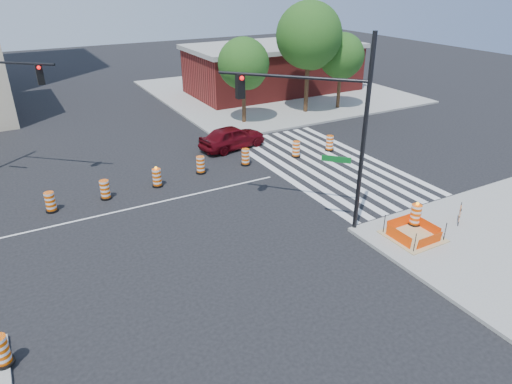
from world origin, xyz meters
TOP-DOWN VIEW (x-y plane):
  - ground at (0.00, 0.00)m, footprint 120.00×120.00m
  - sidewalk_ne at (18.00, 18.00)m, footprint 22.00×22.00m
  - crosswalk_east at (10.95, 0.00)m, footprint 6.75×13.50m
  - lane_centerline at (0.00, 0.00)m, footprint 14.00×0.12m
  - excavation_pit at (9.00, -9.00)m, footprint 2.20×2.20m
  - brick_storefront at (18.00, 18.00)m, footprint 16.50×8.50m
  - red_coupe at (7.24, 5.40)m, footprint 4.83×2.60m
  - signal_pole_se at (6.09, -5.77)m, footprint 4.58×4.77m
  - pit_drum at (9.85, -8.26)m, footprint 0.60×0.60m
  - sw_corner_drum at (-7.12, -8.35)m, footprint 0.59×0.59m
  - barricade at (11.82, -9.10)m, footprint 0.63×0.50m
  - tree_north_c at (10.59, 10.04)m, footprint 3.84×3.84m
  - tree_north_d at (16.51, 10.18)m, footprint 5.22×5.22m
  - tree_north_e at (19.69, 9.89)m, footprint 3.75×3.75m
  - median_drum_2 at (-4.60, 1.62)m, footprint 0.60×0.60m
  - median_drum_3 at (-1.94, 1.76)m, footprint 0.60×0.60m
  - median_drum_4 at (0.91, 1.94)m, footprint 0.60×0.60m
  - median_drum_5 at (3.74, 2.50)m, footprint 0.60×0.60m
  - median_drum_6 at (6.64, 2.36)m, footprint 0.60×0.60m
  - median_drum_7 at (10.11, 2.01)m, footprint 0.60×0.60m
  - median_drum_8 at (12.69, 1.88)m, footprint 0.60×0.60m

SIDE VIEW (x-z plane):
  - ground at x=0.00m, z-range 0.00..0.00m
  - lane_centerline at x=0.00m, z-range 0.00..0.01m
  - crosswalk_east at x=10.95m, z-range 0.00..0.01m
  - sidewalk_ne at x=18.00m, z-range 0.00..0.15m
  - excavation_pit at x=9.00m, z-range -0.23..0.67m
  - median_drum_2 at x=-4.60m, z-range -0.03..0.99m
  - median_drum_3 at x=-1.94m, z-range -0.03..0.99m
  - median_drum_5 at x=3.74m, z-range -0.03..0.99m
  - median_drum_6 at x=6.64m, z-range -0.03..0.99m
  - median_drum_7 at x=10.11m, z-range -0.03..0.99m
  - median_drum_8 at x=12.69m, z-range -0.03..0.99m
  - median_drum_4 at x=0.91m, z-range -0.10..1.08m
  - sw_corner_drum at x=-7.12m, z-range 0.12..1.12m
  - pit_drum at x=9.85m, z-range 0.05..1.23m
  - barricade at x=11.82m, z-range 0.19..1.10m
  - red_coupe at x=7.24m, z-range 0.00..1.56m
  - brick_storefront at x=18.00m, z-range 0.02..4.62m
  - tree_north_e at x=19.69m, z-range 1.09..7.47m
  - tree_north_c at x=10.59m, z-range 1.12..7.65m
  - signal_pole_se at x=6.09m, z-range 0.96..9.51m
  - tree_north_d at x=16.51m, z-range 1.52..10.40m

